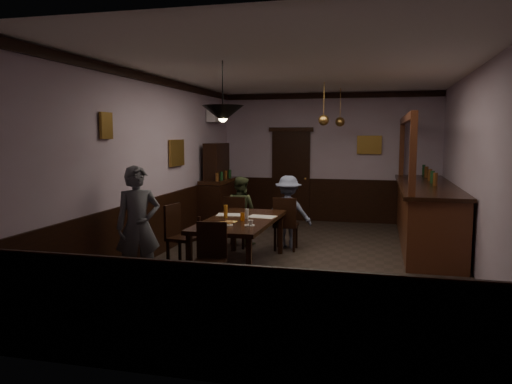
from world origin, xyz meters
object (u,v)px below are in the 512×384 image
(soda_can, at_px, (242,217))
(sideboard, at_px, (219,195))
(dining_table, at_px, (240,223))
(pendant_brass_mid, at_px, (324,120))
(chair_near, at_px, (210,255))
(chair_side, at_px, (179,233))
(person_standing, at_px, (138,227))
(chair_far_left, at_px, (236,220))
(pendant_iron, at_px, (223,114))
(person_seated_left, at_px, (240,211))
(pendant_brass_far, at_px, (340,122))
(person_seated_right, at_px, (288,212))
(bar_counter, at_px, (426,213))
(coffee_cup, at_px, (251,223))
(chair_far_right, at_px, (285,222))

(soda_can, relative_size, sideboard, 0.06)
(dining_table, relative_size, pendant_brass_mid, 2.73)
(chair_near, distance_m, chair_side, 1.46)
(chair_side, distance_m, person_standing, 1.11)
(chair_far_left, xyz_separation_m, chair_side, (-0.49, -1.46, 0.02))
(person_standing, bearing_deg, chair_near, -40.22)
(soda_can, relative_size, pendant_iron, 0.15)
(chair_near, bearing_deg, person_seated_left, 91.69)
(chair_near, height_order, pendant_brass_far, pendant_brass_far)
(person_seated_right, height_order, sideboard, sideboard)
(bar_counter, bearing_deg, person_seated_right, -161.85)
(bar_counter, distance_m, pendant_brass_far, 2.68)
(coffee_cup, height_order, bar_counter, bar_counter)
(chair_near, relative_size, coffee_cup, 11.45)
(pendant_iron, bearing_deg, person_standing, -157.32)
(chair_side, relative_size, person_seated_right, 0.74)
(person_seated_left, bearing_deg, chair_far_right, 179.44)
(person_seated_right, relative_size, sideboard, 0.70)
(chair_near, xyz_separation_m, pendant_iron, (0.01, 0.52, 1.80))
(chair_far_right, relative_size, chair_side, 0.98)
(chair_near, bearing_deg, coffee_cup, 61.54)
(chair_side, bearing_deg, person_seated_right, -29.76)
(bar_counter, height_order, pendant_brass_mid, pendant_brass_mid)
(soda_can, xyz_separation_m, pendant_brass_far, (1.13, 3.67, 1.49))
(chair_far_left, height_order, pendant_brass_far, pendant_brass_far)
(dining_table, relative_size, chair_far_left, 2.36)
(dining_table, bearing_deg, pendant_brass_far, 71.32)
(coffee_cup, bearing_deg, chair_far_right, 85.32)
(chair_near, relative_size, chair_side, 0.95)
(chair_side, height_order, pendant_iron, pendant_iron)
(pendant_brass_far, bearing_deg, coffee_cup, -102.44)
(chair_far_right, bearing_deg, chair_far_left, -2.35)
(chair_near, bearing_deg, dining_table, 82.58)
(person_seated_right, xyz_separation_m, pendant_iron, (-0.47, -2.35, 1.66))
(bar_counter, bearing_deg, chair_far_left, -162.28)
(sideboard, height_order, pendant_brass_far, pendant_brass_far)
(chair_far_right, relative_size, pendant_brass_far, 1.17)
(coffee_cup, height_order, pendant_brass_mid, pendant_brass_mid)
(sideboard, bearing_deg, pendant_brass_far, 13.65)
(chair_near, height_order, coffee_cup, chair_near)
(person_seated_left, xyz_separation_m, coffee_cup, (0.74, -2.08, 0.16))
(soda_can, xyz_separation_m, pendant_iron, (-0.08, -0.68, 1.50))
(chair_side, distance_m, soda_can, 1.04)
(chair_side, xyz_separation_m, pendant_iron, (0.92, -0.62, 1.78))
(person_seated_left, distance_m, coffee_cup, 2.21)
(chair_near, relative_size, person_standing, 0.56)
(sideboard, bearing_deg, pendant_brass_mid, -17.14)
(pendant_iron, height_order, pendant_brass_far, same)
(person_standing, bearing_deg, bar_counter, 6.61)
(chair_far_left, bearing_deg, chair_near, 101.70)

